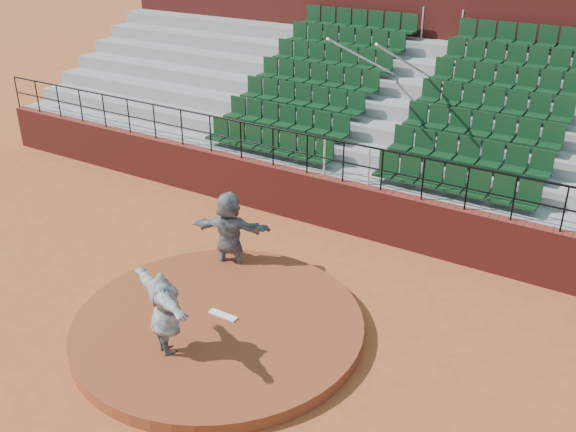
# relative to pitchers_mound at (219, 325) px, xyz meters

# --- Properties ---
(ground) EXTENTS (90.00, 90.00, 0.00)m
(ground) POSITION_rel_pitchers_mound_xyz_m (0.00, 0.00, -0.12)
(ground) COLOR #A54E25
(ground) RESTS_ON ground
(pitchers_mound) EXTENTS (5.50, 5.50, 0.25)m
(pitchers_mound) POSITION_rel_pitchers_mound_xyz_m (0.00, 0.00, 0.00)
(pitchers_mound) COLOR brown
(pitchers_mound) RESTS_ON ground
(pitching_rubber) EXTENTS (0.60, 0.15, 0.03)m
(pitching_rubber) POSITION_rel_pitchers_mound_xyz_m (0.00, 0.15, 0.14)
(pitching_rubber) COLOR white
(pitching_rubber) RESTS_ON pitchers_mound
(boundary_wall) EXTENTS (24.00, 0.30, 1.30)m
(boundary_wall) POSITION_rel_pitchers_mound_xyz_m (0.00, 5.00, 0.53)
(boundary_wall) COLOR maroon
(boundary_wall) RESTS_ON ground
(wall_railing) EXTENTS (24.04, 0.05, 1.03)m
(wall_railing) POSITION_rel_pitchers_mound_xyz_m (0.00, 5.00, 1.90)
(wall_railing) COLOR black
(wall_railing) RESTS_ON boundary_wall
(seating_deck) EXTENTS (24.00, 5.97, 4.63)m
(seating_deck) POSITION_rel_pitchers_mound_xyz_m (0.00, 8.64, 1.33)
(seating_deck) COLOR gray
(seating_deck) RESTS_ON ground
(press_box_facade) EXTENTS (24.00, 3.00, 7.10)m
(press_box_facade) POSITION_rel_pitchers_mound_xyz_m (0.00, 12.60, 3.43)
(press_box_facade) COLOR maroon
(press_box_facade) RESTS_ON ground
(pitcher) EXTENTS (2.02, 1.31, 1.61)m
(pitcher) POSITION_rel_pitchers_mound_xyz_m (-0.16, -1.21, 0.93)
(pitcher) COLOR black
(pitcher) RESTS_ON pitchers_mound
(fielder) EXTENTS (1.82, 1.14, 1.88)m
(fielder) POSITION_rel_pitchers_mound_xyz_m (-1.15, 1.96, 0.81)
(fielder) COLOR black
(fielder) RESTS_ON ground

